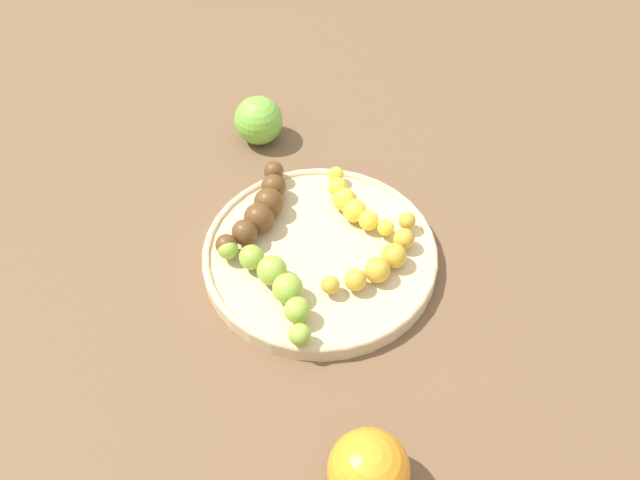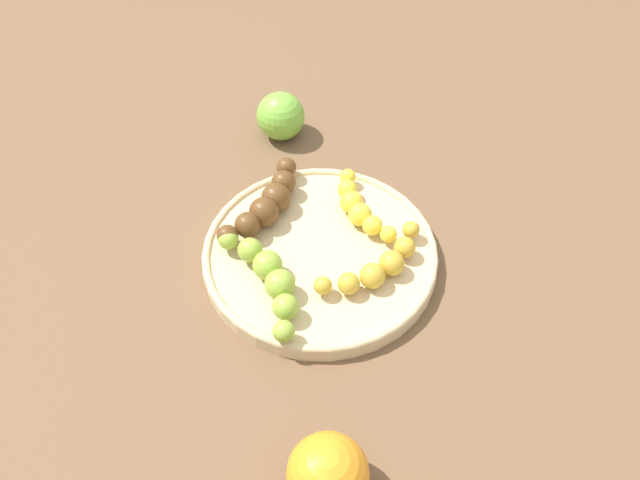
% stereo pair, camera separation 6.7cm
% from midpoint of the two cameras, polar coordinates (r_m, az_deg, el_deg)
% --- Properties ---
extents(ground_plane, '(2.40, 2.40, 0.00)m').
position_cam_midpoint_polar(ground_plane, '(0.81, -2.39, -1.87)').
color(ground_plane, brown).
extents(fruit_bowl, '(0.28, 0.28, 0.02)m').
position_cam_midpoint_polar(fruit_bowl, '(0.80, -2.42, -1.33)').
color(fruit_bowl, '#D1B784').
rests_on(fruit_bowl, ground_plane).
extents(banana_green, '(0.07, 0.17, 0.03)m').
position_cam_midpoint_polar(banana_green, '(0.74, -6.50, -3.75)').
color(banana_green, '#8CAD38').
rests_on(banana_green, fruit_bowl).
extents(banana_spotted, '(0.15, 0.08, 0.03)m').
position_cam_midpoint_polar(banana_spotted, '(0.76, 2.79, -1.82)').
color(banana_spotted, gold).
rests_on(banana_spotted, fruit_bowl).
extents(banana_yellow, '(0.05, 0.13, 0.03)m').
position_cam_midpoint_polar(banana_yellow, '(0.82, 0.45, 3.03)').
color(banana_yellow, yellow).
rests_on(banana_yellow, fruit_bowl).
extents(banana_overripe, '(0.12, 0.12, 0.04)m').
position_cam_midpoint_polar(banana_overripe, '(0.82, -7.51, 2.55)').
color(banana_overripe, '#593819').
rests_on(banana_overripe, fruit_bowl).
extents(apple_green, '(0.07, 0.07, 0.07)m').
position_cam_midpoint_polar(apple_green, '(0.95, -7.37, 10.07)').
color(apple_green, '#72B238').
rests_on(apple_green, ground_plane).
extents(orange_fruit, '(0.08, 0.08, 0.08)m').
position_cam_midpoint_polar(orange_fruit, '(0.63, 0.99, -19.35)').
color(orange_fruit, orange).
rests_on(orange_fruit, ground_plane).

